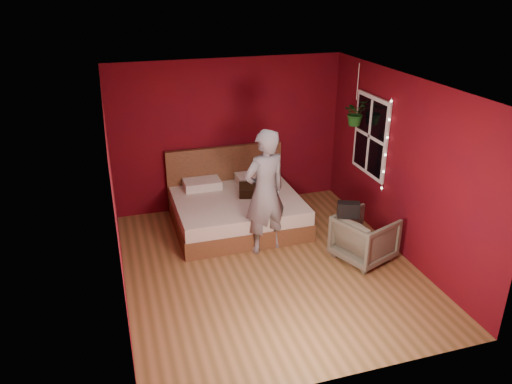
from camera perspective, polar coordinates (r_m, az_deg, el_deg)
name	(u,v)px	position (r m, az deg, el deg)	size (l,w,h in m)	color
floor	(269,266)	(7.22, 1.50, -8.50)	(4.50, 4.50, 0.00)	#94643B
room_walls	(270,156)	(6.48, 1.66, 4.16)	(4.04, 4.54, 2.62)	#620A0E
window	(370,136)	(8.10, 12.94, 6.26)	(0.05, 0.97, 1.27)	white
fairy_lights	(386,146)	(7.66, 14.67, 5.08)	(0.04, 0.04, 1.45)	silver
bed	(236,208)	(8.25, -2.30, -1.83)	(2.04, 1.73, 1.12)	brown
person	(265,192)	(7.22, 1.01, 0.00)	(0.69, 0.45, 1.89)	slate
armchair	(364,238)	(7.40, 12.28, -5.13)	(0.74, 0.76, 0.69)	#5A5747
handbag	(348,210)	(7.13, 10.51, -2.00)	(0.31, 0.15, 0.22)	black
throw_pillow	(252,190)	(8.20, -0.52, 0.24)	(0.41, 0.41, 0.14)	black
hanging_plant	(355,113)	(8.13, 11.29, 8.89)	(0.46, 0.43, 0.98)	silver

